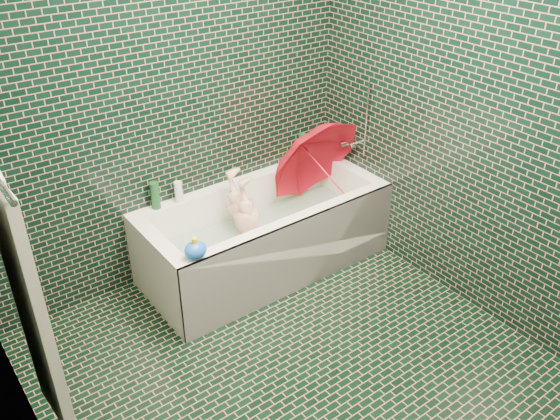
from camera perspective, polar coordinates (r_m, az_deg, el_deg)
floor at (r=3.48m, az=2.40°, el=-15.95°), size 2.80×2.80×0.00m
wall_back at (r=3.80m, az=-10.74°, el=10.52°), size 2.80×0.00×2.80m
wall_left at (r=2.25m, az=-23.93°, el=-7.21°), size 0.00×2.80×2.80m
wall_right at (r=3.61m, az=19.36°, el=8.20°), size 0.00×2.80×2.80m
bathtub at (r=4.17m, az=-1.37°, el=-3.05°), size 1.70×0.75×0.55m
bath_mat at (r=4.21m, az=-1.50°, el=-3.58°), size 1.35×0.47×0.01m
water at (r=4.13m, az=-1.53°, el=-1.93°), size 1.48×0.53×0.00m
towel at (r=2.57m, az=-23.03°, el=-7.95°), size 0.08×0.44×1.12m
faucet at (r=4.36m, az=7.28°, el=6.75°), size 0.18×0.19×0.55m
child at (r=4.12m, az=-2.90°, el=-1.93°), size 0.96×0.45×0.36m
umbrella at (r=4.19m, az=4.39°, el=3.66°), size 0.92×0.98×1.07m
soap_bottle_a at (r=4.68m, az=4.05°, el=5.66°), size 0.11×0.11×0.25m
soap_bottle_b at (r=4.61m, az=3.67°, el=5.30°), size 0.09×0.09×0.17m
soap_bottle_c at (r=4.63m, az=4.09°, el=5.36°), size 0.15×0.15×0.15m
bottle_right_tall at (r=4.48m, az=2.14°, el=6.08°), size 0.07×0.07×0.22m
bottle_right_pump at (r=4.61m, az=4.05°, el=6.40°), size 0.06×0.06×0.16m
bottle_left_tall at (r=3.93m, az=-11.93°, el=1.38°), size 0.06×0.06×0.19m
bottle_left_short at (r=3.99m, az=-9.74°, el=1.72°), size 0.06×0.06×0.15m
rubber_duck at (r=4.46m, az=1.28°, el=5.03°), size 0.11×0.08×0.09m
bath_toy at (r=3.42m, az=-8.14°, el=-3.80°), size 0.15×0.13×0.13m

